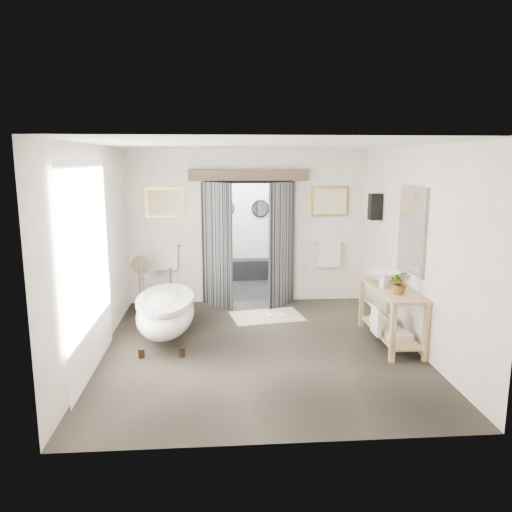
% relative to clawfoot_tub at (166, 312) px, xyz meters
% --- Properties ---
extents(ground_plane, '(5.00, 5.00, 0.00)m').
position_rel_clawfoot_tub_xyz_m(ground_plane, '(1.37, -0.43, -0.45)').
color(ground_plane, '#474035').
extents(room_shell, '(4.52, 5.02, 2.91)m').
position_rel_clawfoot_tub_xyz_m(room_shell, '(1.34, -0.56, 1.41)').
color(room_shell, white).
rests_on(room_shell, ground_plane).
extents(shower_room, '(2.22, 2.01, 2.51)m').
position_rel_clawfoot_tub_xyz_m(shower_room, '(1.37, 3.57, 0.45)').
color(shower_room, black).
rests_on(shower_room, ground_plane).
extents(back_wall_dressing, '(3.82, 0.71, 2.52)m').
position_rel_clawfoot_tub_xyz_m(back_wall_dressing, '(1.37, 1.89, 1.11)').
color(back_wall_dressing, black).
rests_on(back_wall_dressing, ground_plane).
extents(clawfoot_tub, '(0.85, 1.90, 0.93)m').
position_rel_clawfoot_tub_xyz_m(clawfoot_tub, '(0.00, 0.00, 0.00)').
color(clawfoot_tub, '#3B281B').
rests_on(clawfoot_tub, ground_plane).
extents(vanity, '(0.57, 1.60, 0.85)m').
position_rel_clawfoot_tub_xyz_m(vanity, '(3.33, -0.35, 0.05)').
color(vanity, tan).
rests_on(vanity, ground_plane).
extents(pedestal_mirror, '(0.32, 0.21, 1.08)m').
position_rel_clawfoot_tub_xyz_m(pedestal_mirror, '(-0.53, 1.19, 0.01)').
color(pedestal_mirror, brown).
rests_on(pedestal_mirror, ground_plane).
extents(rug, '(1.32, 1.00, 0.01)m').
position_rel_clawfoot_tub_xyz_m(rug, '(1.63, 1.04, -0.45)').
color(rug, beige).
rests_on(rug, ground_plane).
extents(slippers, '(0.39, 0.26, 0.05)m').
position_rel_clawfoot_tub_xyz_m(slippers, '(1.77, 0.99, -0.41)').
color(slippers, white).
rests_on(slippers, rug).
extents(basin, '(0.71, 0.71, 0.19)m').
position_rel_clawfoot_tub_xyz_m(basin, '(3.29, -0.05, 0.49)').
color(basin, white).
rests_on(basin, vanity).
extents(plant, '(0.35, 0.32, 0.33)m').
position_rel_clawfoot_tub_xyz_m(plant, '(3.32, -0.70, 0.56)').
color(plant, gray).
rests_on(plant, vanity).
extents(soap_bottle_a, '(0.13, 0.13, 0.21)m').
position_rel_clawfoot_tub_xyz_m(soap_bottle_a, '(3.22, -0.33, 0.50)').
color(soap_bottle_a, gray).
rests_on(soap_bottle_a, vanity).
extents(soap_bottle_b, '(0.15, 0.15, 0.18)m').
position_rel_clawfoot_tub_xyz_m(soap_bottle_b, '(3.33, 0.26, 0.49)').
color(soap_bottle_b, gray).
rests_on(soap_bottle_b, vanity).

